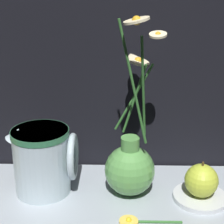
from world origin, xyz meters
TOP-DOWN VIEW (x-y plane):
  - ground_plane at (0.00, 0.00)m, footprint 6.00×6.00m
  - shelf at (0.00, 0.00)m, footprint 0.80×0.26m
  - vase_with_flowers at (0.05, 0.01)m, footprint 0.12×0.17m
  - ceramic_pitcher at (-0.13, 0.02)m, footprint 0.14×0.12m
  - saucer_plate at (0.20, -0.01)m, footprint 0.11×0.11m
  - orange_fruit at (0.20, -0.01)m, footprint 0.07×0.07m
  - loose_daisy at (0.06, -0.09)m, footprint 0.12×0.04m

SIDE VIEW (x-z plane):
  - ground_plane at x=0.00m, z-range 0.00..0.00m
  - shelf at x=0.00m, z-range 0.00..0.01m
  - loose_daisy at x=0.06m, z-range 0.01..0.02m
  - saucer_plate at x=0.20m, z-range 0.01..0.02m
  - orange_fruit at x=0.20m, z-range 0.02..0.09m
  - vase_with_flowers at x=0.05m, z-range -0.11..0.26m
  - ceramic_pitcher at x=-0.13m, z-range 0.01..0.16m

